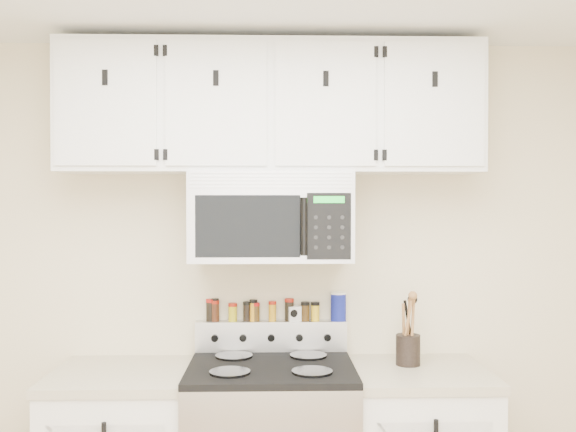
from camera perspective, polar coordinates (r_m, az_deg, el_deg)
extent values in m
cube|color=beige|center=(3.29, -1.50, -6.62)|extent=(3.50, 0.01, 2.50)
cube|color=black|center=(3.03, -1.51, -13.34)|extent=(0.76, 0.65, 0.03)
cube|color=#B7B7BA|center=(3.29, -1.50, -10.59)|extent=(0.76, 0.08, 0.15)
cylinder|color=black|center=(2.89, -5.19, -13.66)|extent=(0.18, 0.18, 0.01)
cylinder|color=black|center=(2.89, 2.16, -13.66)|extent=(0.18, 0.18, 0.01)
cylinder|color=black|center=(3.18, -4.83, -12.30)|extent=(0.18, 0.18, 0.01)
cylinder|color=black|center=(3.18, 1.82, -12.30)|extent=(0.18, 0.18, 0.01)
cube|color=tan|center=(3.14, -14.55, -13.51)|extent=(0.64, 0.62, 0.04)
cube|color=tan|center=(3.14, 11.54, -13.51)|extent=(0.64, 0.62, 0.04)
cube|color=#9E9EA3|center=(3.08, -1.51, -0.05)|extent=(0.76, 0.38, 0.42)
cube|color=#B7B7BA|center=(2.88, -1.52, 3.26)|extent=(0.73, 0.01, 0.08)
cube|color=black|center=(2.88, -3.59, -0.92)|extent=(0.47, 0.01, 0.28)
cube|color=black|center=(2.89, 3.66, -0.91)|extent=(0.20, 0.01, 0.30)
cylinder|color=black|center=(2.84, 1.43, -0.94)|extent=(0.03, 0.03, 0.26)
cube|color=white|center=(3.13, -1.52, 9.51)|extent=(2.00, 0.33, 0.62)
cube|color=white|center=(3.06, -15.92, 9.68)|extent=(0.46, 0.01, 0.57)
cube|color=black|center=(3.07, -15.97, 11.76)|extent=(0.02, 0.01, 0.07)
cube|color=white|center=(2.98, -6.41, 9.96)|extent=(0.46, 0.01, 0.57)
cube|color=black|center=(2.99, -6.43, 12.09)|extent=(0.03, 0.01, 0.07)
cube|color=white|center=(2.98, 3.37, 9.96)|extent=(0.46, 0.01, 0.57)
cube|color=black|center=(2.99, 3.39, 12.10)|extent=(0.03, 0.01, 0.07)
cube|color=white|center=(3.06, 12.89, 9.70)|extent=(0.46, 0.01, 0.57)
cube|color=black|center=(3.07, 12.94, 11.78)|extent=(0.02, 0.01, 0.07)
cylinder|color=black|center=(3.18, 10.62, -11.62)|extent=(0.12, 0.12, 0.14)
cylinder|color=olive|center=(3.16, 10.63, -9.66)|extent=(0.01, 0.01, 0.27)
cylinder|color=olive|center=(3.15, 11.01, -9.50)|extent=(0.01, 0.01, 0.29)
cylinder|color=olive|center=(3.17, 10.24, -9.81)|extent=(0.01, 0.01, 0.25)
cylinder|color=black|center=(3.18, 10.73, -9.67)|extent=(0.01, 0.01, 0.26)
cylinder|color=olive|center=(3.14, 10.53, -9.64)|extent=(0.01, 0.01, 0.28)
cube|color=white|center=(3.27, 0.50, -8.66)|extent=(0.08, 0.07, 0.07)
cylinder|color=navy|center=(3.28, 4.50, -8.10)|extent=(0.08, 0.08, 0.14)
cylinder|color=white|center=(3.27, 4.50, -6.84)|extent=(0.08, 0.08, 0.01)
cylinder|color=black|center=(3.28, -6.91, -8.45)|extent=(0.04, 0.04, 0.10)
cylinder|color=#AB130D|center=(3.28, -6.92, -7.48)|extent=(0.05, 0.05, 0.02)
cylinder|color=#3F1E0F|center=(3.28, -6.53, -8.51)|extent=(0.04, 0.04, 0.09)
cylinder|color=#9C1C0C|center=(3.27, -6.53, -7.60)|extent=(0.05, 0.05, 0.02)
cylinder|color=#40210F|center=(3.28, -6.52, -8.43)|extent=(0.04, 0.04, 0.10)
cylinder|color=black|center=(3.27, -6.52, -7.45)|extent=(0.04, 0.04, 0.02)
cylinder|color=gold|center=(3.28, -4.94, -8.65)|extent=(0.04, 0.04, 0.07)
cylinder|color=#A31C0C|center=(3.27, -4.94, -7.87)|extent=(0.04, 0.04, 0.02)
cylinder|color=black|center=(3.27, -3.67, -8.59)|extent=(0.04, 0.04, 0.08)
cylinder|color=black|center=(3.27, -3.67, -7.74)|extent=(0.04, 0.04, 0.02)
cylinder|color=orange|center=(3.27, -3.10, -8.51)|extent=(0.04, 0.04, 0.09)
cylinder|color=black|center=(3.26, -3.10, -7.57)|extent=(0.04, 0.04, 0.02)
cylinder|color=#412C0F|center=(3.27, -2.89, -8.64)|extent=(0.04, 0.04, 0.08)
cylinder|color=#B20E0D|center=(3.26, -2.89, -7.84)|extent=(0.04, 0.04, 0.02)
cylinder|color=#C48C17|center=(3.27, -1.40, -8.58)|extent=(0.04, 0.04, 0.08)
cylinder|color=#A51A0C|center=(3.26, -1.40, -7.72)|extent=(0.04, 0.04, 0.02)
cylinder|color=black|center=(3.27, 0.11, -8.47)|extent=(0.04, 0.04, 0.10)
cylinder|color=#98170B|center=(3.26, 0.11, -7.49)|extent=(0.05, 0.05, 0.02)
cylinder|color=#412B0F|center=(3.28, 1.54, -8.61)|extent=(0.04, 0.04, 0.08)
cylinder|color=black|center=(3.27, 1.54, -7.78)|extent=(0.04, 0.04, 0.02)
cylinder|color=yellow|center=(3.28, 2.44, -8.61)|extent=(0.04, 0.04, 0.08)
cylinder|color=black|center=(3.27, 2.44, -7.79)|extent=(0.04, 0.04, 0.02)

